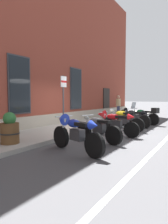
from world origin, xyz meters
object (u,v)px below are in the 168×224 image
at_px(motorcycle_blue_sport, 74,132).
at_px(motorcycle_yellow_naked, 123,120).
at_px(pedestrian_tan_coat, 118,105).
at_px(motorcycle_black_sport, 132,116).
at_px(motorcycle_red_sport, 113,122).
at_px(motorcycle_grey_naked, 98,129).
at_px(motorcycle_green_touring, 144,115).
at_px(parking_sign, 63,95).
at_px(barrel_planter, 10,130).

relative_size(motorcycle_blue_sport, motorcycle_yellow_naked, 1.04).
bearing_deg(pedestrian_tan_coat, motorcycle_yellow_naked, -156.40).
bearing_deg(motorcycle_black_sport, motorcycle_red_sport, -176.47).
bearing_deg(motorcycle_grey_naked, motorcycle_green_touring, -1.16).
height_order(motorcycle_black_sport, motorcycle_green_touring, motorcycle_green_touring).
height_order(motorcycle_blue_sport, motorcycle_red_sport, motorcycle_blue_sport).
distance_m(motorcycle_black_sport, motorcycle_green_touring, 1.37).
height_order(motorcycle_blue_sport, motorcycle_yellow_naked, motorcycle_blue_sport).
height_order(motorcycle_green_touring, parking_sign, parking_sign).
height_order(motorcycle_blue_sport, motorcycle_black_sport, motorcycle_blue_sport).
xyz_separation_m(motorcycle_blue_sport, parking_sign, (1.95, 1.85, 1.06)).
bearing_deg(motorcycle_yellow_naked, motorcycle_green_touring, -3.84).
xyz_separation_m(motorcycle_black_sport, pedestrian_tan_coat, (3.92, 2.33, 0.47)).
relative_size(motorcycle_blue_sport, motorcycle_grey_naked, 1.07).
xyz_separation_m(motorcycle_red_sport, parking_sign, (-0.90, 1.84, 1.08)).
height_order(pedestrian_tan_coat, parking_sign, parking_sign).
distance_m(motorcycle_grey_naked, pedestrian_tan_coat, 8.57).
bearing_deg(motorcycle_blue_sport, parking_sign, 43.50).
xyz_separation_m(motorcycle_red_sport, pedestrian_tan_coat, (6.84, 2.51, 0.46)).
distance_m(motorcycle_green_touring, parking_sign, 5.63).
height_order(motorcycle_yellow_naked, barrel_planter, barrel_planter).
bearing_deg(motorcycle_yellow_naked, motorcycle_black_sport, 2.66).
xyz_separation_m(motorcycle_blue_sport, motorcycle_green_touring, (7.11, -0.09, -0.04)).
bearing_deg(motorcycle_green_touring, motorcycle_black_sport, 168.66).
xyz_separation_m(motorcycle_grey_naked, motorcycle_red_sport, (1.34, -0.02, 0.09)).
bearing_deg(motorcycle_black_sport, motorcycle_grey_naked, -177.90).
bearing_deg(pedestrian_tan_coat, parking_sign, -175.09).
bearing_deg(barrel_planter, motorcycle_green_touring, -14.91).
distance_m(motorcycle_blue_sport, motorcycle_grey_naked, 1.51).
distance_m(motorcycle_yellow_naked, motorcycle_green_touring, 2.93).
xyz_separation_m(pedestrian_tan_coat, parking_sign, (-7.74, -0.67, 0.62)).
bearing_deg(barrel_planter, parking_sign, -2.93).
distance_m(motorcycle_blue_sport, pedestrian_tan_coat, 10.02).
relative_size(motorcycle_black_sport, barrel_planter, 2.07).
relative_size(pedestrian_tan_coat, barrel_planter, 1.63).
bearing_deg(parking_sign, barrel_planter, 177.07).
distance_m(motorcycle_green_touring, barrel_planter, 8.02).
xyz_separation_m(parking_sign, barrel_planter, (-2.59, 0.13, -1.08)).
relative_size(motorcycle_blue_sport, motorcycle_green_touring, 1.03).
bearing_deg(motorcycle_blue_sport, motorcycle_grey_naked, 1.08).
bearing_deg(motorcycle_black_sport, parking_sign, 156.49).
relative_size(pedestrian_tan_coat, parking_sign, 0.69).
xyz_separation_m(motorcycle_grey_naked, motorcycle_yellow_naked, (2.68, 0.08, 0.02)).
height_order(motorcycle_red_sport, barrel_planter, barrel_planter).
distance_m(motorcycle_red_sport, parking_sign, 2.32).
distance_m(motorcycle_grey_naked, motorcycle_black_sport, 4.27).
bearing_deg(motorcycle_yellow_naked, motorcycle_blue_sport, -178.48).
distance_m(motorcycle_black_sport, pedestrian_tan_coat, 4.58).
relative_size(motorcycle_red_sport, parking_sign, 0.87).
bearing_deg(motorcycle_black_sport, motorcycle_yellow_naked, -177.34).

